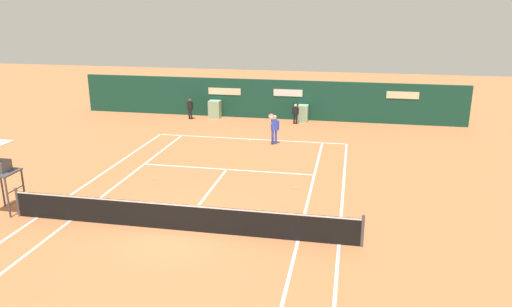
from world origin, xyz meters
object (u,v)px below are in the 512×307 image
(ball_kid_left_post, at_px, (295,113))
(tennis_ball_near_service_line, at_px, (154,178))
(tennis_ball_mid_court, at_px, (296,188))
(umpire_chair, at_px, (1,168))
(tennis_ball_by_sideline, at_px, (259,210))
(ball_kid_right_post, at_px, (190,107))
(player_on_baseline, at_px, (274,127))

(ball_kid_left_post, bearing_deg, tennis_ball_near_service_line, 74.76)
(tennis_ball_near_service_line, bearing_deg, tennis_ball_mid_court, 0.48)
(umpire_chair, distance_m, tennis_ball_by_sideline, 9.35)
(tennis_ball_near_service_line, xyz_separation_m, tennis_ball_by_sideline, (5.08, -2.45, 0.00))
(umpire_chair, distance_m, ball_kid_left_post, 17.78)
(ball_kid_right_post, relative_size, tennis_ball_by_sideline, 19.71)
(tennis_ball_near_service_line, distance_m, tennis_ball_by_sideline, 5.64)
(tennis_ball_near_service_line, bearing_deg, tennis_ball_by_sideline, -25.81)
(tennis_ball_near_service_line, bearing_deg, umpire_chair, -132.81)
(player_on_baseline, xyz_separation_m, tennis_ball_near_service_line, (-4.21, -6.40, -0.91))
(ball_kid_right_post, relative_size, tennis_ball_mid_court, 19.71)
(player_on_baseline, height_order, tennis_ball_mid_court, player_on_baseline)
(player_on_baseline, relative_size, tennis_ball_near_service_line, 26.49)
(tennis_ball_by_sideline, bearing_deg, tennis_ball_mid_court, 67.18)
(ball_kid_left_post, bearing_deg, umpire_chair, 68.43)
(player_on_baseline, height_order, tennis_ball_by_sideline, player_on_baseline)
(ball_kid_left_post, distance_m, tennis_ball_near_service_line, 12.19)
(tennis_ball_near_service_line, xyz_separation_m, tennis_ball_mid_court, (6.13, 0.05, 0.00))
(player_on_baseline, height_order, ball_kid_right_post, player_on_baseline)
(ball_kid_left_post, relative_size, tennis_ball_mid_court, 18.58)
(player_on_baseline, distance_m, ball_kid_left_post, 4.83)
(ball_kid_right_post, xyz_separation_m, tennis_ball_mid_court, (8.19, -11.14, -0.74))
(umpire_chair, bearing_deg, player_on_baseline, 142.57)
(player_on_baseline, relative_size, tennis_ball_mid_court, 26.49)
(umpire_chair, distance_m, ball_kid_right_post, 15.60)
(player_on_baseline, distance_m, tennis_ball_mid_court, 6.70)
(player_on_baseline, bearing_deg, tennis_ball_mid_court, 92.57)
(ball_kid_left_post, xyz_separation_m, ball_kid_right_post, (-6.85, 0.00, 0.04))
(umpire_chair, height_order, ball_kid_right_post, umpire_chair)
(umpire_chair, xyz_separation_m, tennis_ball_by_sideline, (9.03, 1.81, -1.64))
(tennis_ball_by_sideline, xyz_separation_m, tennis_ball_mid_court, (1.05, 2.51, 0.00))
(player_on_baseline, bearing_deg, ball_kid_left_post, -111.06)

